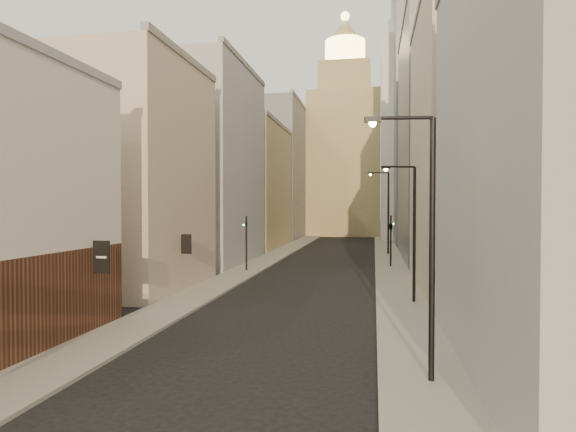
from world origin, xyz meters
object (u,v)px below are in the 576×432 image
object	(u,v)px
white_tower	(405,131)
streetlamp_mid	(411,225)
streetlamp_far	(386,208)
traffic_light_right	(391,229)
streetlamp_near	(425,232)
traffic_light_left	(246,231)
clock_tower	(345,148)

from	to	relation	value
white_tower	streetlamp_mid	size ratio (longest dim) A/B	5.00
streetlamp_far	traffic_light_right	size ratio (longest dim) A/B	1.98
streetlamp_mid	streetlamp_far	world-z (taller)	streetlamp_far
streetlamp_near	traffic_light_left	bearing A→B (deg)	109.71
streetlamp_near	traffic_light_right	distance (m)	30.50
clock_tower	streetlamp_far	size ratio (longest dim) A/B	4.52
white_tower	streetlamp_mid	bearing A→B (deg)	-93.12
streetlamp_near	streetlamp_mid	size ratio (longest dim) A/B	1.07
white_tower	streetlamp_mid	xyz separation A→B (m)	(-2.96, -54.26, -13.86)
streetlamp_mid	streetlamp_far	size ratio (longest dim) A/B	0.84
clock_tower	streetlamp_mid	world-z (taller)	clock_tower
streetlamp_far	traffic_light_right	distance (m)	12.07
streetlamp_far	traffic_light_left	size ratio (longest dim) A/B	1.98
clock_tower	traffic_light_right	xyz separation A→B (m)	(7.45, -51.07, -13.92)
traffic_light_right	streetlamp_mid	bearing A→B (deg)	112.34
clock_tower	white_tower	world-z (taller)	clock_tower
traffic_light_left	clock_tower	bearing A→B (deg)	-103.86
clock_tower	streetlamp_mid	bearing A→B (deg)	-83.28
clock_tower	traffic_light_left	world-z (taller)	clock_tower
streetlamp_near	streetlamp_mid	bearing A→B (deg)	80.35
traffic_light_right	clock_tower	bearing A→B (deg)	-61.34
clock_tower	white_tower	xyz separation A→B (m)	(11.00, -14.00, 0.97)
clock_tower	traffic_light_right	world-z (taller)	clock_tower
streetlamp_near	traffic_light_left	world-z (taller)	streetlamp_near
clock_tower	traffic_light_right	distance (m)	53.45
streetlamp_near	traffic_light_left	xyz separation A→B (m)	(-12.89, 25.23, -1.39)
white_tower	streetlamp_near	world-z (taller)	white_tower
clock_tower	traffic_light_left	bearing A→B (deg)	-95.45
streetlamp_mid	traffic_light_left	world-z (taller)	streetlamp_mid
white_tower	streetlamp_near	bearing A→B (deg)	-92.96
white_tower	streetlamp_near	distance (m)	68.97
streetlamp_near	streetlamp_far	world-z (taller)	streetlamp_far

